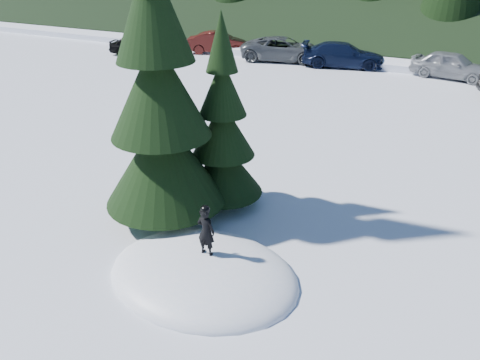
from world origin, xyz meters
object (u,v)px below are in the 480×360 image
at_px(spruce_short, 223,136).
at_px(car_0, 137,45).
at_px(spruce_tall, 159,101).
at_px(car_1, 219,43).
at_px(car_4, 452,65).
at_px(car_2, 283,49).
at_px(child_skier, 206,231).
at_px(car_3, 343,55).

distance_m(spruce_short, car_0, 22.42).
relative_size(spruce_tall, car_1, 1.94).
xyz_separation_m(car_0, car_4, (20.09, 2.78, 0.10)).
height_order(car_2, car_4, car_2).
bearing_deg(child_skier, car_1, -59.86).
bearing_deg(car_1, child_skier, -174.20).
relative_size(car_0, car_1, 0.87).
bearing_deg(car_0, spruce_short, -150.07).
height_order(car_1, car_3, car_3).
bearing_deg(car_2, car_4, -102.71).
bearing_deg(car_0, car_1, -70.42).
distance_m(spruce_short, child_skier, 3.36).
bearing_deg(car_0, child_skier, -152.85).
height_order(spruce_short, car_3, spruce_short).
bearing_deg(spruce_tall, car_1, 115.61).
height_order(child_skier, car_3, child_skier).
relative_size(spruce_short, child_skier, 4.62).
relative_size(spruce_tall, car_2, 1.57).
height_order(spruce_short, car_1, spruce_short).
distance_m(car_0, car_2, 10.17).
bearing_deg(child_skier, car_2, -70.59).
distance_m(child_skier, car_3, 22.05).
bearing_deg(spruce_tall, car_3, 92.27).
bearing_deg(car_1, car_3, -114.82).
distance_m(spruce_short, car_3, 19.01).
xyz_separation_m(child_skier, car_4, (3.31, 21.78, -0.31)).
bearing_deg(car_1, car_4, -114.19).
height_order(car_2, car_3, car_2).
relative_size(car_2, car_4, 1.24).
relative_size(car_1, car_2, 0.81).
distance_m(spruce_short, car_4, 19.39).
distance_m(spruce_short, car_2, 19.79).
height_order(spruce_short, child_skier, spruce_short).
bearing_deg(car_1, spruce_short, -173.20).
bearing_deg(car_4, spruce_short, 178.22).
xyz_separation_m(child_skier, car_3, (-2.98, 21.85, -0.31)).
bearing_deg(car_3, car_4, -104.14).
bearing_deg(car_0, spruce_tall, -154.34).
bearing_deg(child_skier, car_3, -80.61).
relative_size(spruce_tall, car_4, 1.95).
xyz_separation_m(car_1, car_4, (15.37, -0.39, 0.02)).
distance_m(child_skier, car_2, 22.94).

